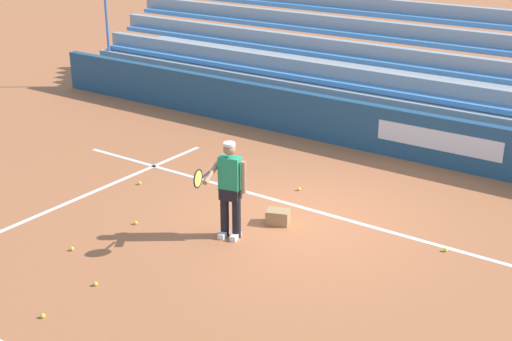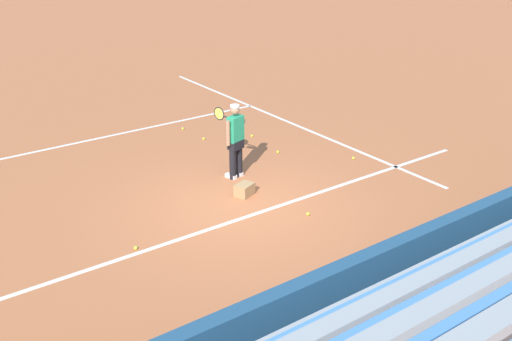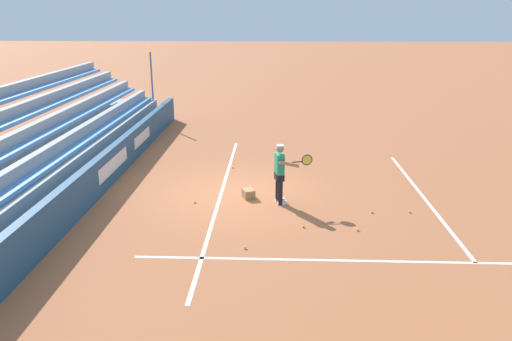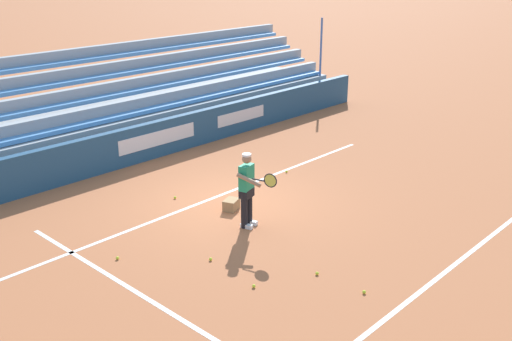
% 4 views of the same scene
% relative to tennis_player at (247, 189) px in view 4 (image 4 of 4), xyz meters
% --- Properties ---
extents(ground_plane, '(160.00, 160.00, 0.00)m').
position_rel_tennis_player_xyz_m(ground_plane, '(-0.70, -1.26, -0.89)').
color(ground_plane, '#B7663D').
extents(court_baseline_white, '(12.00, 0.10, 0.01)m').
position_rel_tennis_player_xyz_m(court_baseline_white, '(-0.70, -1.76, -0.89)').
color(court_baseline_white, white).
rests_on(court_baseline_white, ground).
extents(court_service_line_white, '(8.22, 0.10, 0.01)m').
position_rel_tennis_player_xyz_m(court_service_line_white, '(-0.70, 4.24, -0.89)').
color(court_service_line_white, white).
rests_on(court_service_line_white, ground).
extents(back_wall_sponsor_board, '(21.42, 0.25, 1.10)m').
position_rel_tennis_player_xyz_m(back_wall_sponsor_board, '(-0.71, -5.39, -0.34)').
color(back_wall_sponsor_board, navy).
rests_on(back_wall_sponsor_board, ground).
extents(bleacher_stand, '(20.35, 3.20, 3.40)m').
position_rel_tennis_player_xyz_m(bleacher_stand, '(-0.70, -7.62, -0.13)').
color(bleacher_stand, '#9EA3A8').
rests_on(bleacher_stand, ground).
extents(tennis_player, '(0.59, 1.06, 1.71)m').
position_rel_tennis_player_xyz_m(tennis_player, '(0.00, 0.00, 0.00)').
color(tennis_player, black).
rests_on(tennis_player, ground).
extents(ball_box_cardboard, '(0.48, 0.42, 0.26)m').
position_rel_tennis_player_xyz_m(ball_box_cardboard, '(-0.39, -0.92, -0.76)').
color(ball_box_cardboard, '#A87F51').
rests_on(ball_box_cardboard, ground).
extents(tennis_ball_by_box, '(0.07, 0.07, 0.07)m').
position_rel_tennis_player_xyz_m(tennis_ball_by_box, '(1.83, 1.92, -0.86)').
color(tennis_ball_by_box, '#CCE533').
rests_on(tennis_ball_by_box, ground).
extents(tennis_ball_stray_back, '(0.07, 0.07, 0.07)m').
position_rel_tennis_player_xyz_m(tennis_ball_stray_back, '(0.11, -2.43, -0.86)').
color(tennis_ball_stray_back, '#CCE533').
rests_on(tennis_ball_stray_back, ground).
extents(tennis_ball_toward_net, '(0.07, 0.07, 0.07)m').
position_rel_tennis_player_xyz_m(tennis_ball_toward_net, '(2.93, -0.82, -0.86)').
color(tennis_ball_toward_net, '#CCE533').
rests_on(tennis_ball_toward_net, ground).
extents(tennis_ball_midcourt, '(0.07, 0.07, 0.07)m').
position_rel_tennis_player_xyz_m(tennis_ball_midcourt, '(1.68, 0.58, -0.86)').
color(tennis_ball_midcourt, '#CCE533').
rests_on(tennis_ball_midcourt, ground).
extents(tennis_ball_far_right, '(0.07, 0.07, 0.07)m').
position_rel_tennis_player_xyz_m(tennis_ball_far_right, '(-3.25, -1.62, -0.86)').
color(tennis_ball_far_right, '#CCE533').
rests_on(tennis_ball_far_right, ground).
extents(tennis_ball_far_left, '(0.07, 0.07, 0.07)m').
position_rel_tennis_player_xyz_m(tennis_ball_far_left, '(0.66, 2.49, -0.86)').
color(tennis_ball_far_left, '#CCE533').
rests_on(tennis_ball_far_left, ground).
extents(tennis_ball_on_baseline, '(0.07, 0.07, 0.07)m').
position_rel_tennis_player_xyz_m(tennis_ball_on_baseline, '(0.61, 3.52, -0.86)').
color(tennis_ball_on_baseline, '#CCE533').
rests_on(tennis_ball_on_baseline, ground).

